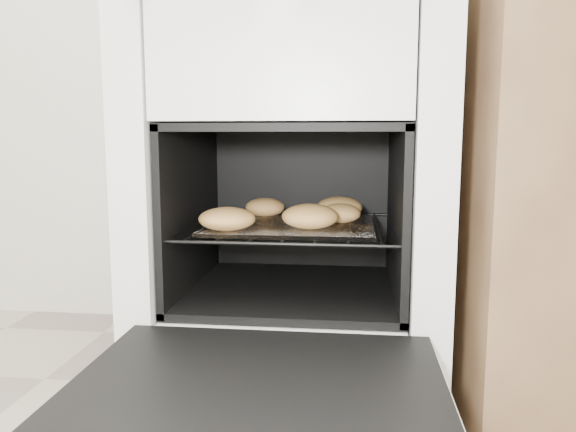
# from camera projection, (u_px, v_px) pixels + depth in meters

# --- Properties ---
(stove) EXTENTS (0.66, 0.74, 1.02)m
(stove) POSITION_uv_depth(u_px,v_px,m) (296.00, 185.00, 1.38)
(stove) COLOR silver
(stove) RESTS_ON ground
(oven_door) EXTENTS (0.60, 0.46, 0.04)m
(oven_door) POSITION_uv_depth(u_px,v_px,m) (259.00, 393.00, 0.87)
(oven_door) COLOR black
(oven_door) RESTS_ON stove
(oven_rack) EXTENTS (0.48, 0.46, 0.01)m
(oven_rack) POSITION_uv_depth(u_px,v_px,m) (292.00, 226.00, 1.32)
(oven_rack) COLOR black
(oven_rack) RESTS_ON stove
(foil_sheet) EXTENTS (0.38, 0.33, 0.01)m
(foil_sheet) POSITION_uv_depth(u_px,v_px,m) (291.00, 225.00, 1.30)
(foil_sheet) COLOR white
(foil_sheet) RESTS_ON oven_rack
(baked_rolls) EXTENTS (0.39, 0.37, 0.05)m
(baked_rolls) POSITION_uv_depth(u_px,v_px,m) (295.00, 213.00, 1.29)
(baked_rolls) COLOR tan
(baked_rolls) RESTS_ON foil_sheet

